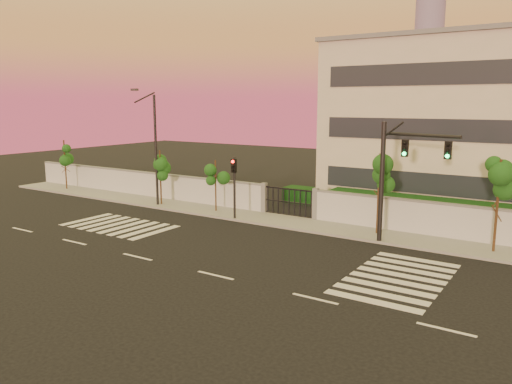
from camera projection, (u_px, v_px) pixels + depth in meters
ground at (216, 275)px, 22.52m from camera, size 120.00×120.00×0.00m
sidewalk at (319, 227)px, 31.15m from camera, size 60.00×3.00×0.15m
perimeter_wall at (331, 207)px, 32.16m from camera, size 60.00×0.36×2.20m
hedge_row at (362, 205)px, 33.88m from camera, size 41.00×4.25×1.80m
institutional_building at (511, 125)px, 34.69m from camera, size 24.40×12.40×12.25m
distant_skyscraper at (431, 4)px, 277.23m from camera, size 16.00×16.00×118.00m
road_markings at (236, 250)px, 26.47m from camera, size 57.00×7.62×0.02m
street_tree_a at (65, 153)px, 44.02m from camera, size 1.44×1.14×4.48m
street_tree_b at (160, 165)px, 37.26m from camera, size 1.45×1.15×4.22m
street_tree_c at (216, 174)px, 34.95m from camera, size 1.29×1.03×3.75m
street_tree_d at (380, 176)px, 28.72m from camera, size 1.59×1.27×4.83m
street_tree_e at (500, 185)px, 25.11m from camera, size 1.64×1.30×4.91m
traffic_signal_main at (398, 169)px, 26.52m from camera, size 4.19×1.27×6.70m
traffic_signal_secondary at (234, 181)px, 32.63m from camera, size 0.33×0.33×4.22m
streetlight_west at (154, 144)px, 36.65m from camera, size 0.52×2.09×8.68m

